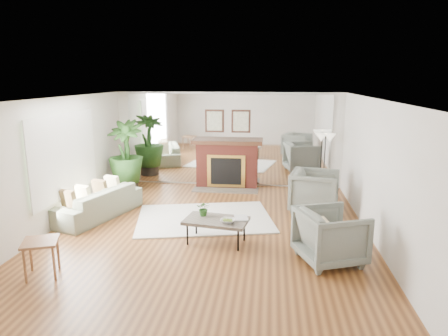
# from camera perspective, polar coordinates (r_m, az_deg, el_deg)

# --- Properties ---
(ground) EXTENTS (7.00, 7.00, 0.00)m
(ground) POSITION_cam_1_polar(r_m,az_deg,el_deg) (7.65, -2.32, -9.19)
(ground) COLOR brown
(ground) RESTS_ON ground
(wall_left) EXTENTS (0.02, 7.00, 2.50)m
(wall_left) POSITION_cam_1_polar(r_m,az_deg,el_deg) (8.29, -23.26, 0.52)
(wall_left) COLOR silver
(wall_left) RESTS_ON ground
(wall_right) EXTENTS (0.02, 7.00, 2.50)m
(wall_right) POSITION_cam_1_polar(r_m,az_deg,el_deg) (7.43, 21.02, -0.62)
(wall_right) COLOR silver
(wall_right) RESTS_ON ground
(wall_back) EXTENTS (6.00, 0.02, 2.50)m
(wall_back) POSITION_cam_1_polar(r_m,az_deg,el_deg) (10.68, 0.56, 4.08)
(wall_back) COLOR silver
(wall_back) RESTS_ON ground
(mirror_panel) EXTENTS (5.40, 0.04, 2.40)m
(mirror_panel) POSITION_cam_1_polar(r_m,az_deg,el_deg) (10.66, 0.55, 4.06)
(mirror_panel) COLOR silver
(mirror_panel) RESTS_ON wall_back
(window_panel) EXTENTS (0.04, 2.40, 1.50)m
(window_panel) POSITION_cam_1_polar(r_m,az_deg,el_deg) (8.60, -21.84, 1.72)
(window_panel) COLOR #B2E09E
(window_panel) RESTS_ON wall_left
(fireplace) EXTENTS (1.85, 0.83, 2.05)m
(fireplace) POSITION_cam_1_polar(r_m,az_deg,el_deg) (10.56, 0.42, 0.72)
(fireplace) COLOR maroon
(fireplace) RESTS_ON ground
(area_rug) EXTENTS (3.08, 2.50, 0.03)m
(area_rug) POSITION_cam_1_polar(r_m,az_deg,el_deg) (8.35, -2.81, -7.18)
(area_rug) COLOR silver
(area_rug) RESTS_ON ground
(coffee_table) EXTENTS (1.18, 0.80, 0.44)m
(coffee_table) POSITION_cam_1_polar(r_m,az_deg,el_deg) (7.06, -1.13, -7.61)
(coffee_table) COLOR #675E51
(coffee_table) RESTS_ON ground
(sofa) EXTENTS (1.42, 2.22, 0.61)m
(sofa) POSITION_cam_1_polar(r_m,az_deg,el_deg) (8.81, -17.69, -4.75)
(sofa) COLOR gray
(sofa) RESTS_ON ground
(armchair_back) EXTENTS (1.18, 1.16, 0.91)m
(armchair_back) POSITION_cam_1_polar(r_m,az_deg,el_deg) (8.91, 12.81, -3.24)
(armchair_back) COLOR slate
(armchair_back) RESTS_ON ground
(armchair_front) EXTENTS (1.22, 1.20, 0.86)m
(armchair_front) POSITION_cam_1_polar(r_m,az_deg,el_deg) (6.58, 14.97, -9.36)
(armchair_front) COLOR slate
(armchair_front) RESTS_ON ground
(side_table) EXTENTS (0.62, 0.62, 0.55)m
(side_table) POSITION_cam_1_polar(r_m,az_deg,el_deg) (6.50, -24.72, -10.12)
(side_table) COLOR #9B653E
(side_table) RESTS_ON ground
(potted_ficus) EXTENTS (0.92, 0.92, 1.84)m
(potted_ficus) POSITION_cam_1_polar(r_m,az_deg,el_deg) (10.34, -13.84, 1.91)
(potted_ficus) COLOR black
(potted_ficus) RESTS_ON ground
(floor_lamp) EXTENTS (0.49, 0.27, 1.50)m
(floor_lamp) POSITION_cam_1_polar(r_m,az_deg,el_deg) (10.32, 14.29, 3.57)
(floor_lamp) COLOR black
(floor_lamp) RESTS_ON ground
(tabletop_plant) EXTENTS (0.26, 0.23, 0.27)m
(tabletop_plant) POSITION_cam_1_polar(r_m,az_deg,el_deg) (7.19, -2.90, -5.78)
(tabletop_plant) COLOR #2C5A21
(tabletop_plant) RESTS_ON coffee_table
(fruit_bowl) EXTENTS (0.27, 0.27, 0.06)m
(fruit_bowl) POSITION_cam_1_polar(r_m,az_deg,el_deg) (6.88, 0.53, -7.57)
(fruit_bowl) COLOR #9B653E
(fruit_bowl) RESTS_ON coffee_table
(book) EXTENTS (0.28, 0.34, 0.02)m
(book) POSITION_cam_1_polar(r_m,az_deg,el_deg) (7.07, 1.57, -7.18)
(book) COLOR #9B653E
(book) RESTS_ON coffee_table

